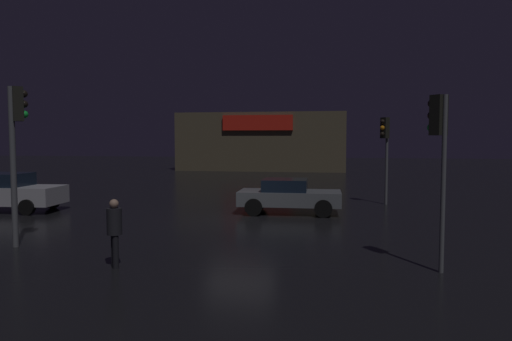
% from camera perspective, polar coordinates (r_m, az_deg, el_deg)
% --- Properties ---
extents(ground_plane, '(120.00, 120.00, 0.00)m').
position_cam_1_polar(ground_plane, '(17.17, -1.95, -6.07)').
color(ground_plane, black).
extents(store_building, '(15.73, 6.59, 5.42)m').
position_cam_1_polar(store_building, '(45.94, 0.88, 3.49)').
color(store_building, brown).
rests_on(store_building, ground).
extents(traffic_signal_main, '(0.42, 0.42, 4.36)m').
position_cam_1_polar(traffic_signal_main, '(14.39, -26.91, 3.65)').
color(traffic_signal_main, '#595B60').
rests_on(traffic_signal_main, ground).
extents(traffic_signal_opposite, '(0.42, 0.42, 3.90)m').
position_cam_1_polar(traffic_signal_opposite, '(11.13, 21.14, 3.89)').
color(traffic_signal_opposite, '#595B60').
rests_on(traffic_signal_opposite, ground).
extents(traffic_signal_cross_left, '(0.42, 0.42, 3.91)m').
position_cam_1_polar(traffic_signal_cross_left, '(21.94, 15.28, 3.50)').
color(traffic_signal_cross_left, '#595B60').
rests_on(traffic_signal_cross_left, ground).
extents(car_near, '(4.66, 2.28, 1.56)m').
position_cam_1_polar(car_near, '(21.95, -27.96, -2.30)').
color(car_near, '#B7B7BF').
rests_on(car_near, ground).
extents(car_crossing, '(4.07, 2.09, 1.36)m').
position_cam_1_polar(car_crossing, '(18.86, 3.95, -3.00)').
color(car_crossing, slate).
rests_on(car_crossing, ground).
extents(pedestrian, '(0.48, 0.48, 1.58)m').
position_cam_1_polar(pedestrian, '(11.34, -16.67, -6.66)').
color(pedestrian, black).
rests_on(pedestrian, ground).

